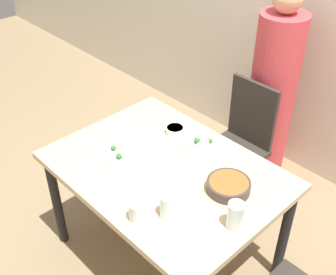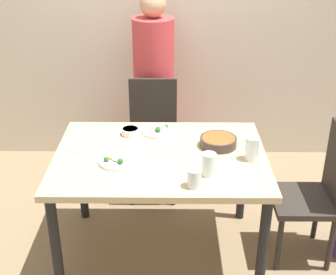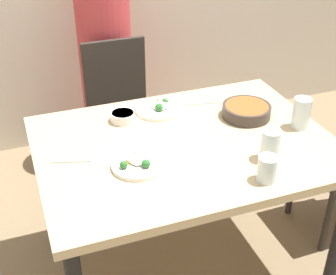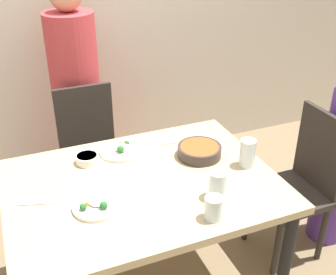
# 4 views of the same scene
# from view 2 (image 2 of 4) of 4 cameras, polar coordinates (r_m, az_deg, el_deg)

# --- Properties ---
(ground_plane) EXTENTS (10.00, 10.00, 0.00)m
(ground_plane) POSITION_cam_2_polar(r_m,az_deg,el_deg) (3.31, -0.84, -13.82)
(ground_plane) COLOR #847051
(wall_back) EXTENTS (10.00, 0.06, 2.70)m
(wall_back) POSITION_cam_2_polar(r_m,az_deg,el_deg) (4.13, -0.49, 15.28)
(wall_back) COLOR beige
(wall_back) RESTS_ON ground_plane
(dining_table) EXTENTS (1.30, 0.96, 0.77)m
(dining_table) POSITION_cam_2_polar(r_m,az_deg,el_deg) (2.92, -0.93, -3.56)
(dining_table) COLOR tan
(dining_table) RESTS_ON ground_plane
(chair_adult_spot) EXTENTS (0.40, 0.40, 0.93)m
(chair_adult_spot) POSITION_cam_2_polar(r_m,az_deg,el_deg) (3.74, -1.85, 0.26)
(chair_adult_spot) COLOR #2D2823
(chair_adult_spot) RESTS_ON ground_plane
(chair_child_spot) EXTENTS (0.40, 0.40, 0.93)m
(chair_child_spot) POSITION_cam_2_polar(r_m,az_deg,el_deg) (3.16, 17.56, -6.27)
(chair_child_spot) COLOR #2D2823
(chair_child_spot) RESTS_ON ground_plane
(person_adult) EXTENTS (0.34, 0.34, 1.56)m
(person_adult) POSITION_cam_2_polar(r_m,az_deg,el_deg) (3.96, -1.71, 5.29)
(person_adult) COLOR #C63D42
(person_adult) RESTS_ON ground_plane
(bowl_curry) EXTENTS (0.23, 0.23, 0.06)m
(bowl_curry) POSITION_cam_2_polar(r_m,az_deg,el_deg) (2.98, 6.15, -0.49)
(bowl_curry) COLOR #3D332D
(bowl_curry) RESTS_ON dining_table
(plate_rice_adult) EXTENTS (0.23, 0.23, 0.06)m
(plate_rice_adult) POSITION_cam_2_polar(r_m,az_deg,el_deg) (3.16, -1.04, 0.85)
(plate_rice_adult) COLOR white
(plate_rice_adult) RESTS_ON dining_table
(plate_rice_child) EXTENTS (0.21, 0.21, 0.05)m
(plate_rice_child) POSITION_cam_2_polar(r_m,az_deg,el_deg) (2.79, -6.24, -2.86)
(plate_rice_child) COLOR white
(plate_rice_child) RESTS_ON dining_table
(bowl_rice_small) EXTENTS (0.12, 0.12, 0.05)m
(bowl_rice_small) POSITION_cam_2_polar(r_m,az_deg,el_deg) (3.13, -4.61, 0.77)
(bowl_rice_small) COLOR white
(bowl_rice_small) RESTS_ON dining_table
(glass_water_tall) EXTENTS (0.08, 0.08, 0.11)m
(glass_water_tall) POSITION_cam_2_polar(r_m,az_deg,el_deg) (2.53, 3.20, -4.97)
(glass_water_tall) COLOR silver
(glass_water_tall) RESTS_ON dining_table
(glass_water_short) EXTENTS (0.08, 0.08, 0.13)m
(glass_water_short) POSITION_cam_2_polar(r_m,az_deg,el_deg) (2.64, 5.00, -3.29)
(glass_water_short) COLOR silver
(glass_water_short) RESTS_ON dining_table
(glass_water_center) EXTENTS (0.08, 0.08, 0.15)m
(glass_water_center) POSITION_cam_2_polar(r_m,az_deg,el_deg) (2.83, 10.21, -1.34)
(glass_water_center) COLOR silver
(glass_water_center) RESTS_ON dining_table
(fork_steel) EXTENTS (0.18, 0.07, 0.01)m
(fork_steel) POSITION_cam_2_polar(r_m,az_deg,el_deg) (2.96, -10.84, -1.71)
(fork_steel) COLOR silver
(fork_steel) RESTS_ON dining_table
(spoon_steel) EXTENTS (0.18, 0.06, 0.01)m
(spoon_steel) POSITION_cam_2_polar(r_m,az_deg,el_deg) (3.16, 3.14, 0.68)
(spoon_steel) COLOR silver
(spoon_steel) RESTS_ON dining_table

